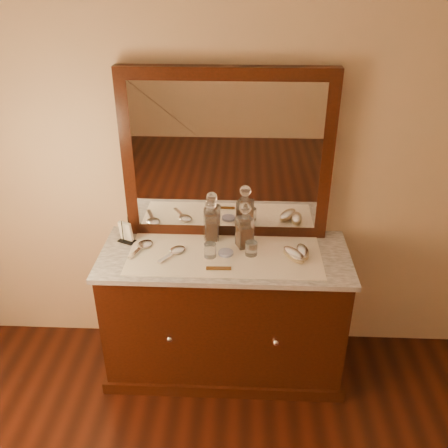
{
  "coord_description": "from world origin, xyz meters",
  "views": [
    {
      "loc": [
        0.1,
        -0.39,
        2.33
      ],
      "look_at": [
        0.0,
        1.85,
        1.1
      ],
      "focal_mm": 38.65,
      "sensor_mm": 36.0,
      "label": 1
    }
  ],
  "objects": [
    {
      "name": "dresser_cabinet",
      "position": [
        0.0,
        1.96,
        0.41
      ],
      "size": [
        1.4,
        0.55,
        0.82
      ],
      "primitive_type": "cube",
      "color": "black",
      "rests_on": "floor"
    },
    {
      "name": "dresser_plinth",
      "position": [
        0.0,
        1.96,
        0.04
      ],
      "size": [
        1.46,
        0.59,
        0.08
      ],
      "primitive_type": "cube",
      "color": "black",
      "rests_on": "floor"
    },
    {
      "name": "knob_left",
      "position": [
        -0.3,
        1.67,
        0.45
      ],
      "size": [
        0.04,
        0.04,
        0.04
      ],
      "primitive_type": "sphere",
      "color": "silver",
      "rests_on": "dresser_cabinet"
    },
    {
      "name": "knob_right",
      "position": [
        0.3,
        1.67,
        0.45
      ],
      "size": [
        0.04,
        0.04,
        0.04
      ],
      "primitive_type": "sphere",
      "color": "silver",
      "rests_on": "dresser_cabinet"
    },
    {
      "name": "marble_top",
      "position": [
        0.0,
        1.96,
        0.83
      ],
      "size": [
        1.44,
        0.59,
        0.03
      ],
      "primitive_type": "cube",
      "color": "white",
      "rests_on": "dresser_cabinet"
    },
    {
      "name": "mirror_frame",
      "position": [
        0.0,
        2.2,
        1.35
      ],
      "size": [
        1.2,
        0.08,
        1.0
      ],
      "primitive_type": "cube",
      "color": "black",
      "rests_on": "marble_top"
    },
    {
      "name": "mirror_glass",
      "position": [
        0.0,
        2.17,
        1.35
      ],
      "size": [
        1.06,
        0.01,
        0.86
      ],
      "primitive_type": "cube",
      "color": "white",
      "rests_on": "marble_top"
    },
    {
      "name": "lace_runner",
      "position": [
        0.0,
        1.94,
        0.85
      ],
      "size": [
        1.1,
        0.45,
        0.0
      ],
      "primitive_type": "cube",
      "color": "white",
      "rests_on": "marble_top"
    },
    {
      "name": "pin_dish",
      "position": [
        0.01,
        1.95,
        0.86
      ],
      "size": [
        0.11,
        0.11,
        0.02
      ],
      "primitive_type": "cylinder",
      "rotation": [
        0.0,
        0.0,
        -0.32
      ],
      "color": "white",
      "rests_on": "lace_runner"
    },
    {
      "name": "comb",
      "position": [
        -0.03,
        1.79,
        0.86
      ],
      "size": [
        0.14,
        0.03,
        0.01
      ],
      "primitive_type": "cube",
      "rotation": [
        0.0,
        0.0,
        0.03
      ],
      "color": "brown",
      "rests_on": "lace_runner"
    },
    {
      "name": "napkin_rack",
      "position": [
        -0.59,
        2.07,
        0.91
      ],
      "size": [
        0.12,
        0.1,
        0.15
      ],
      "color": "black",
      "rests_on": "marble_top"
    },
    {
      "name": "decanter_left",
      "position": [
        -0.09,
        2.11,
        0.96
      ],
      "size": [
        0.1,
        0.1,
        0.27
      ],
      "color": "#964B15",
      "rests_on": "lace_runner"
    },
    {
      "name": "decanter_right",
      "position": [
        0.11,
        2.04,
        0.96
      ],
      "size": [
        0.11,
        0.11,
        0.28
      ],
      "color": "#964B15",
      "rests_on": "lace_runner"
    },
    {
      "name": "brush_near",
      "position": [
        0.39,
        1.92,
        0.88
      ],
      "size": [
        0.15,
        0.18,
        0.05
      ],
      "color": "#9D8860",
      "rests_on": "lace_runner"
    },
    {
      "name": "brush_far",
      "position": [
        0.44,
        1.96,
        0.87
      ],
      "size": [
        0.08,
        0.16,
        0.04
      ],
      "color": "#9D8860",
      "rests_on": "lace_runner"
    },
    {
      "name": "hand_mirror_outer",
      "position": [
        -0.48,
        2.0,
        0.86
      ],
      "size": [
        0.13,
        0.23,
        0.02
      ],
      "color": "silver",
      "rests_on": "lace_runner"
    },
    {
      "name": "hand_mirror_inner",
      "position": [
        -0.28,
        1.95,
        0.86
      ],
      "size": [
        0.16,
        0.21,
        0.02
      ],
      "color": "silver",
      "rests_on": "lace_runner"
    },
    {
      "name": "tumblers",
      "position": [
        0.03,
        1.93,
        0.89
      ],
      "size": [
        0.3,
        0.1,
        0.08
      ],
      "color": "white",
      "rests_on": "lace_runner"
    }
  ]
}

